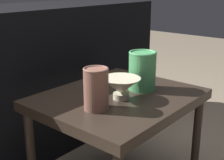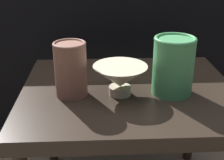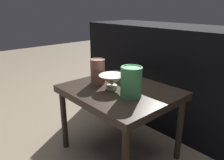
{
  "view_description": "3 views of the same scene",
  "coord_description": "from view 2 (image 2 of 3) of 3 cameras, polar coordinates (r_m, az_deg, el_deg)",
  "views": [
    {
      "loc": [
        -0.92,
        -0.74,
        0.87
      ],
      "look_at": [
        -0.05,
        -0.01,
        0.51
      ],
      "focal_mm": 50.0,
      "sensor_mm": 36.0,
      "label": 1
    },
    {
      "loc": [
        -0.09,
        -0.83,
        0.82
      ],
      "look_at": [
        -0.05,
        -0.06,
        0.49
      ],
      "focal_mm": 50.0,
      "sensor_mm": 36.0,
      "label": 2
    },
    {
      "loc": [
        0.85,
        -0.82,
        0.89
      ],
      "look_at": [
        -0.01,
        -0.06,
        0.5
      ],
      "focal_mm": 35.0,
      "sensor_mm": 36.0,
      "label": 3
    }
  ],
  "objects": [
    {
      "name": "vase_colorful_right",
      "position": [
        0.88,
        11.15,
        2.73
      ],
      "size": [
        0.12,
        0.12,
        0.16
      ],
      "color": "#47995B",
      "rests_on": "table"
    },
    {
      "name": "table",
      "position": [
        0.94,
        3.02,
        -4.24
      ],
      "size": [
        0.63,
        0.52,
        0.43
      ],
      "color": "#2D231C",
      "rests_on": "ground_plane"
    },
    {
      "name": "bowl",
      "position": [
        0.86,
        1.49,
        0.52
      ],
      "size": [
        0.15,
        0.15,
        0.09
      ],
      "color": "beige",
      "rests_on": "table"
    },
    {
      "name": "couch_backdrop",
      "position": [
        1.53,
        0.73,
        6.54
      ],
      "size": [
        1.61,
        0.5,
        0.75
      ],
      "color": "black",
      "rests_on": "ground_plane"
    },
    {
      "name": "vase_textured_left",
      "position": [
        0.86,
        -7.57,
        2.08
      ],
      "size": [
        0.09,
        0.09,
        0.15
      ],
      "color": "brown",
      "rests_on": "table"
    }
  ]
}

